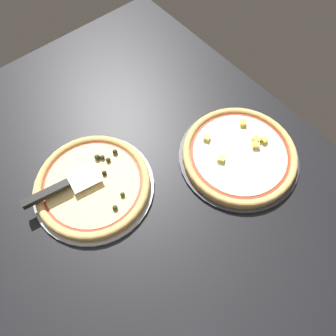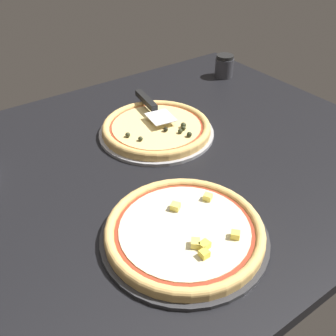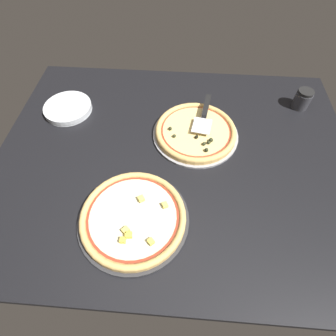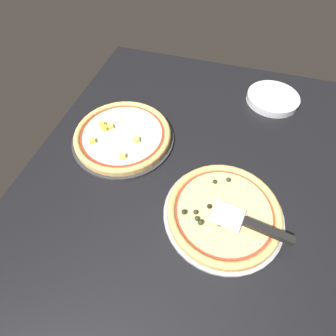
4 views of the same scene
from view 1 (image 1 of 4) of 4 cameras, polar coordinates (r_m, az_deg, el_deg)
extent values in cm
cube|color=black|center=(101.26, -4.45, -3.23)|extent=(144.15, 113.31, 3.60)
cylinder|color=#939399|center=(100.80, -12.75, -3.28)|extent=(36.18, 36.18, 1.00)
cylinder|color=#DBAD60|center=(99.64, -12.90, -2.96)|extent=(34.01, 34.01, 1.62)
torus|color=#DBAD60|center=(98.93, -12.99, -2.76)|extent=(34.01, 34.01, 2.36)
cylinder|color=#A33823|center=(98.86, -13.00, -2.74)|extent=(29.56, 29.56, 0.15)
cylinder|color=#E5C67A|center=(98.75, -13.01, -2.71)|extent=(27.89, 27.89, 0.40)
sphere|color=#282D19|center=(94.72, -7.93, -4.59)|extent=(1.40, 1.40, 1.40)
sphere|color=black|center=(98.63, -11.05, -0.85)|extent=(1.45, 1.45, 1.45)
sphere|color=black|center=(101.63, -9.22, 2.80)|extent=(1.58, 1.58, 1.58)
sphere|color=#282D19|center=(101.40, -11.37, 1.86)|extent=(1.46, 1.46, 1.46)
sphere|color=#282D19|center=(101.55, -12.23, 1.85)|extent=(1.75, 1.75, 1.75)
sphere|color=#282D19|center=(100.61, -10.38, 1.42)|extent=(1.45, 1.45, 1.45)
sphere|color=black|center=(100.35, -14.34, -0.30)|extent=(1.61, 1.61, 1.61)
sphere|color=#282D19|center=(93.41, -9.22, -6.83)|extent=(1.49, 1.49, 1.49)
cylinder|color=#2D2D30|center=(105.53, 12.16, 1.84)|extent=(37.73, 37.73, 1.00)
cylinder|color=#DBAD60|center=(104.40, 12.29, 2.21)|extent=(35.46, 35.46, 1.68)
torus|color=#DBAD60|center=(103.70, 12.38, 2.45)|extent=(35.46, 35.46, 2.23)
cylinder|color=maroon|center=(103.63, 12.39, 2.47)|extent=(30.83, 30.83, 0.15)
cylinder|color=beige|center=(103.53, 12.40, 2.51)|extent=(29.08, 29.08, 0.40)
cube|color=#F9E05B|center=(100.37, 9.25, 1.65)|extent=(2.77, 2.79, 1.54)
cube|color=#F9E05B|center=(105.15, 15.05, 3.88)|extent=(2.79, 2.81, 1.54)
cube|color=yellow|center=(106.85, 16.36, 4.68)|extent=(1.82, 1.79, 1.54)
cube|color=#F4D64C|center=(109.06, 12.96, 7.66)|extent=(2.59, 2.61, 1.54)
cube|color=yellow|center=(106.25, 15.15, 4.73)|extent=(2.47, 2.14, 1.54)
cube|color=#F9E05B|center=(103.78, 6.78, 5.26)|extent=(2.43, 2.49, 1.54)
cube|color=silver|center=(97.99, -14.40, -1.51)|extent=(8.85, 9.94, 0.24)
cube|color=black|center=(97.81, -20.47, -4.22)|extent=(4.40, 13.97, 2.00)
camera|label=2|loc=(1.02, 60.74, 19.65)|focal=42.00mm
camera|label=3|loc=(0.96, 41.09, 49.29)|focal=28.00mm
camera|label=4|loc=(0.88, -39.99, 41.38)|focal=28.00mm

